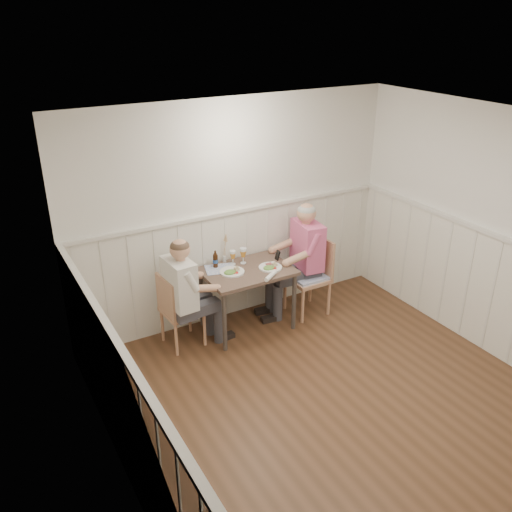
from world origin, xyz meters
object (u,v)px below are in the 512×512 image
at_px(grass_vase, 224,249).
at_px(man_in_pink, 303,266).
at_px(chair_left, 178,308).
at_px(dining_table, 247,277).
at_px(diner_cream, 184,304).
at_px(chair_right, 312,273).
at_px(beer_bottle, 215,260).

bearing_deg(grass_vase, man_in_pink, -17.71).
distance_m(man_in_pink, grass_vase, 1.01).
xyz_separation_m(chair_left, man_in_pink, (1.62, -0.04, 0.13)).
height_order(dining_table, diner_cream, diner_cream).
bearing_deg(chair_right, grass_vase, 159.94).
distance_m(diner_cream, beer_bottle, 0.65).
distance_m(man_in_pink, beer_bottle, 1.12).
xyz_separation_m(chair_right, man_in_pink, (-0.08, 0.07, 0.08)).
xyz_separation_m(dining_table, grass_vase, (-0.13, 0.31, 0.26)).
relative_size(dining_table, beer_bottle, 4.83).
distance_m(dining_table, diner_cream, 0.80).
bearing_deg(dining_table, man_in_pink, 1.31).
bearing_deg(chair_right, diner_cream, 179.76).
bearing_deg(grass_vase, chair_right, -20.06).
relative_size(chair_right, diner_cream, 0.72).
xyz_separation_m(beer_bottle, grass_vase, (0.15, 0.08, 0.07)).
bearing_deg(man_in_pink, dining_table, -178.69).
bearing_deg(diner_cream, grass_vase, 28.13).
bearing_deg(diner_cream, beer_bottle, 28.34).
distance_m(chair_left, beer_bottle, 0.70).
xyz_separation_m(diner_cream, beer_bottle, (0.51, 0.28, 0.29)).
height_order(chair_left, beer_bottle, beer_bottle).
xyz_separation_m(dining_table, diner_cream, (-0.80, -0.05, -0.10)).
height_order(chair_right, chair_left, chair_right).
height_order(chair_right, beer_bottle, beer_bottle).
distance_m(dining_table, man_in_pink, 0.79).
relative_size(man_in_pink, grass_vase, 3.95).
distance_m(chair_right, grass_vase, 1.13).
bearing_deg(man_in_pink, grass_vase, 162.29).
bearing_deg(diner_cream, dining_table, 3.25).
height_order(dining_table, chair_right, chair_right).
distance_m(dining_table, chair_left, 0.86).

